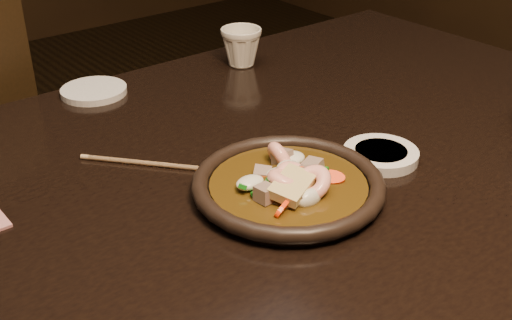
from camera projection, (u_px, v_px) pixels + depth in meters
table at (213, 237)px, 0.89m from camera, size 1.60×0.90×0.75m
plate at (288, 186)px, 0.83m from camera, size 0.25×0.25×0.03m
stirfry at (289, 182)px, 0.83m from camera, size 0.14×0.14×0.05m
soy_dish at (381, 155)px, 0.92m from camera, size 0.11×0.11×0.02m
saucer_right at (94, 91)px, 1.13m from camera, size 0.11×0.11×0.01m
tea_cup at (241, 46)px, 1.24m from camera, size 0.09×0.09×0.08m
chopsticks at (163, 165)px, 0.90m from camera, size 0.16×0.19×0.01m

